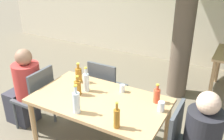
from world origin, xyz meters
The scene contains 13 objects.
cafe_building_wall centered at (0.00, 3.41, 1.40)m, with size 10.00×0.08×2.80m.
dining_table_front centered at (0.00, 0.00, 0.69)m, with size 1.56×0.89×0.77m.
patio_chair_0 centered at (-1.01, 0.00, 0.53)m, with size 0.44×0.44×0.93m.
patio_chair_2 centered at (-0.31, 0.68, 0.53)m, with size 0.44×0.44×0.93m.
person_seated_0 centered at (-1.25, 0.00, 0.53)m, with size 0.58×0.36×1.18m.
water_bottle_0 centered at (-0.24, 0.09, 0.89)m, with size 0.07×0.07×0.31m.
soda_bottle_1 centered at (0.60, 0.26, 0.86)m, with size 0.07×0.07×0.23m.
amber_bottle_2 centered at (0.42, -0.36, 0.88)m, with size 0.06×0.06×0.28m.
amber_bottle_3 centered at (-0.28, -0.03, 0.86)m, with size 0.08×0.08×0.24m.
water_bottle_4 centered at (-0.07, -0.34, 0.89)m, with size 0.08×0.08×0.32m.
amber_bottle_5 centered at (-0.46, 0.24, 0.87)m, with size 0.08×0.08×0.27m.
drinking_glass_0 centered at (0.70, 0.11, 0.82)m, with size 0.07×0.07×0.11m.
drinking_glass_1 centered at (0.15, 0.28, 0.81)m, with size 0.06×0.06×0.09m.
Camera 1 is at (1.32, -2.09, 2.28)m, focal length 40.00 mm.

